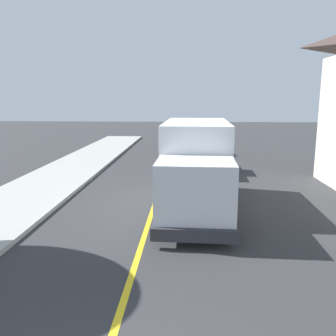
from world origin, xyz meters
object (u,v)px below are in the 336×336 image
parked_car_mid (201,143)px  parked_car_furthest (197,128)px  box_truck (196,162)px  parked_car_far (197,135)px  parked_car_near (208,158)px

parked_car_mid → parked_car_furthest: (0.07, 13.43, 0.00)m
box_truck → parked_car_furthest: box_truck is taller
parked_car_far → box_truck: bearing=-91.5°
parked_car_furthest → parked_car_near: bearing=-89.7°
box_truck → parked_car_furthest: bearing=88.4°
parked_car_near → parked_car_mid: (-0.17, 6.48, 0.00)m
parked_car_near → parked_car_mid: bearing=91.5°
box_truck → parked_car_mid: size_ratio=1.62×
parked_car_mid → parked_car_far: 6.40m
box_truck → parked_car_near: box_truck is taller
parked_car_mid → parked_car_furthest: 13.43m
box_truck → parked_car_mid: (0.69, 13.14, -0.97)m
parked_car_furthest → box_truck: bearing=-91.6°
parked_car_near → parked_car_furthest: bearing=90.3°
parked_car_near → parked_car_furthest: size_ratio=1.00×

